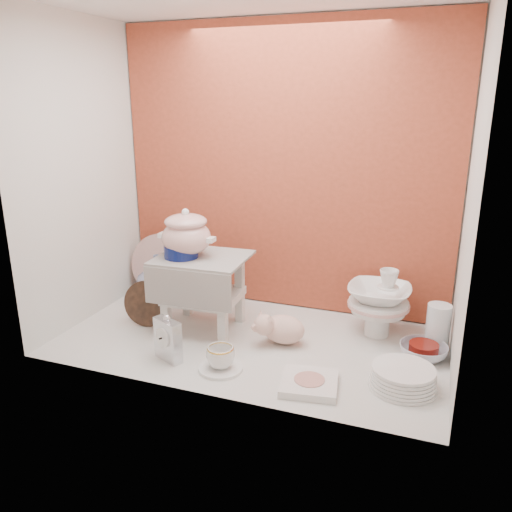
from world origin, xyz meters
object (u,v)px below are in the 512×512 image
Objects in this scene: soup_tureen at (186,232)px; blue_white_vase at (158,276)px; porcelain_tower at (379,302)px; plush_pig at (284,329)px; gold_rim_teacup at (220,357)px; floral_platter at (161,266)px; step_stool at (203,293)px; dinner_plate_stack at (403,378)px; mantel_clock at (168,338)px; crystal_bowl at (423,352)px.

blue_white_vase is at bearing 139.97° from soup_tureen.
soup_tureen is 0.59m from blue_white_vase.
plush_pig is at bearing -147.58° from porcelain_tower.
porcelain_tower is (0.90, 0.24, -0.32)m from soup_tureen.
porcelain_tower is (0.58, 0.58, 0.11)m from gold_rim_teacup.
floral_platter reaches higher than blue_white_vase.
plush_pig is 0.37m from gold_rim_teacup.
step_stool reaches higher than porcelain_tower.
blue_white_vase reaches higher than dinner_plate_stack.
soup_tureen is 1.32× the size of mantel_clock.
crystal_bowl is (1.13, 0.06, -0.46)m from soup_tureen.
crystal_bowl is at bearing 45.72° from mantel_clock.
mantel_clock is at bearing 179.57° from gold_rim_teacup.
plush_pig is (0.86, -0.32, -0.05)m from blue_white_vase.
step_stool is 3.60× the size of gold_rim_teacup.
gold_rim_teacup is at bearing -57.91° from step_stool.
step_stool is 2.06× the size of crystal_bowl.
blue_white_vase reaches higher than crystal_bowl.
soup_tureen is 1.09× the size of plush_pig.
crystal_bowl is (0.81, 0.41, -0.03)m from gold_rim_teacup.
porcelain_tower is at bearing 142.53° from crystal_bowl.
floral_platter is 1.09× the size of porcelain_tower.
floral_platter is at bearing 176.05° from porcelain_tower.
floral_platter is 0.79m from mantel_clock.
blue_white_vase reaches higher than mantel_clock.
mantel_clock is 1.01m from porcelain_tower.
soup_tureen reaches higher than step_stool.
step_stool is 1.55× the size of soup_tureen.
soup_tureen is 2.32× the size of gold_rim_teacup.
soup_tureen reaches higher than blue_white_vase.
mantel_clock is (0.42, -0.66, -0.08)m from floral_platter.
plush_pig is (0.43, -0.03, -0.11)m from step_stool.
plush_pig is at bearing -7.28° from step_stool.
blue_white_vase is at bearing 170.93° from crystal_bowl.
soup_tureen is at bearing -40.03° from blue_white_vase.
plush_pig is 0.94× the size of dinner_plate_stack.
dinner_plate_stack is (1.41, -0.54, -0.14)m from floral_platter.
soup_tureen is at bearing 165.04° from plush_pig.
mantel_clock reaches higher than crystal_bowl.
mantel_clock is 1.00m from dinner_plate_stack.
dinner_plate_stack is (0.56, -0.20, -0.03)m from plush_pig.
crystal_bowl is at bearing -0.32° from step_stool.
gold_rim_teacup is at bearing -44.88° from floral_platter.
blue_white_vase is at bearing -116.65° from floral_platter.
plush_pig reaches higher than crystal_bowl.
blue_white_vase is 1.26m from porcelain_tower.
dinner_plate_stack is at bearing 31.84° from mantel_clock.
step_stool reaches higher than gold_rim_teacup.
soup_tureen is 0.52m from mantel_clock.
step_stool reaches higher than blue_white_vase.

